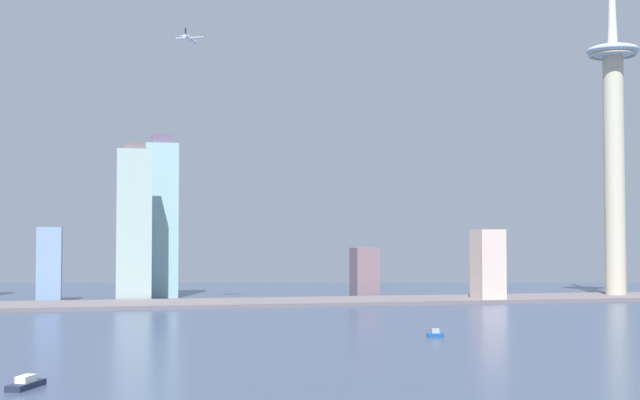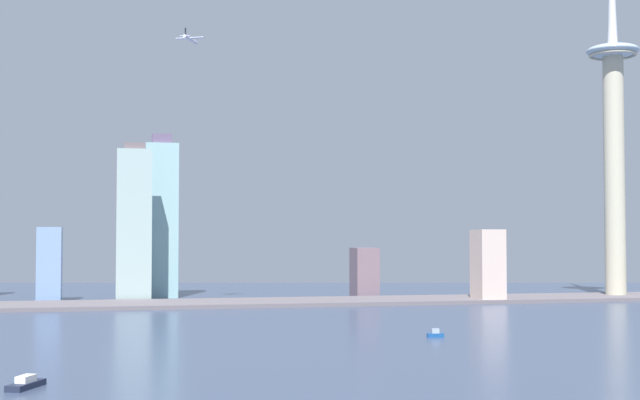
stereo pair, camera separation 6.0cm
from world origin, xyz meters
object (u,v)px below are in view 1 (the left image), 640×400
Objects in this scene: boat_0 at (435,334)px; boat_2 at (26,384)px; skyscraper_4 at (161,219)px; airplane at (190,39)px; skyscraper_0 at (364,272)px; skyscraper_5 at (134,224)px; skyscraper_6 at (488,266)px; skyscraper_1 at (49,264)px; observation_tower at (614,124)px.

boat_0 is 0.47× the size of boat_2.
skyscraper_4 reaches higher than boat_2.
airplane is at bearing -81.42° from skyscraper_4.
skyscraper_5 is at bearing -176.21° from skyscraper_0.
skyscraper_6 is (269.35, -66.10, -32.56)m from skyscraper_5.
skyscraper_6 is at bearing -66.71° from airplane.
skyscraper_0 is 256.14m from skyscraper_1.
airplane is at bearing -35.54° from skyscraper_1.
boat_0 is (-123.94, -223.50, -26.71)m from skyscraper_6.
boat_2 is at bearing -167.94° from airplane.
skyscraper_0 is at bearing 164.60° from observation_tower.
skyscraper_1 is at bearing -161.47° from skyscraper_4.
skyscraper_4 is 15.72× the size of boat_0.
skyscraper_6 is at bearing -169.39° from observation_tower.
skyscraper_6 is at bearing -24.13° from skyscraper_4.
skyscraper_1 is 370.84m from boat_0.
observation_tower is 5.83× the size of skyscraper_6.
skyscraper_0 is at bearing -90.60° from boat_0.
skyscraper_0 reaches higher than boat_2.
skyscraper_6 is (246.17, -110.28, -37.92)m from skyscraper_4.
boat_2 is at bearing -140.16° from observation_tower.
skyscraper_1 is 99.77m from skyscraper_4.
skyscraper_5 is at bearing 166.21° from skyscraper_6.
airplane reaches higher than skyscraper_6.
skyscraper_5 is at bearing 58.25° from airplane.
boat_2 is (-310.07, -338.85, -26.75)m from skyscraper_6.
skyscraper_5 is 2.21× the size of skyscraper_6.
observation_tower is 172.33m from skyscraper_6.
skyscraper_1 is 421.28m from boat_2.
skyscraper_6 is 285.76m from airplane.
skyscraper_4 is 272.39m from skyscraper_6.
skyscraper_5 is at bearing -117.69° from skyscraper_4.
airplane is at bearing -56.76° from skyscraper_5.
observation_tower is 475.96m from skyscraper_1.
skyscraper_6 is at bearing -110.98° from boat_0.
skyscraper_4 is 50.18m from skyscraper_5.
skyscraper_0 reaches higher than boat_0.
observation_tower is 358.39m from airplane.
airplane is (-230.57, 6.93, 168.66)m from skyscraper_6.
observation_tower reaches higher than skyscraper_5.
skyscraper_0 is at bearing -10.61° from skyscraper_4.
skyscraper_6 reaches higher than boat_0.
skyscraper_0 is 111.15m from skyscraper_6.
boat_2 is 0.78× the size of airplane.
skyscraper_6 is 6.48× the size of boat_0.
skyscraper_4 is at bearing -61.85° from boat_0.
skyscraper_1 is at bearing 179.54° from skyscraper_0.
boat_2 is (-40.71, -404.95, -59.31)m from skyscraper_5.
skyscraper_0 is at bearing -39.76° from airplane.
boat_0 is at bearing -69.89° from skyscraper_4.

